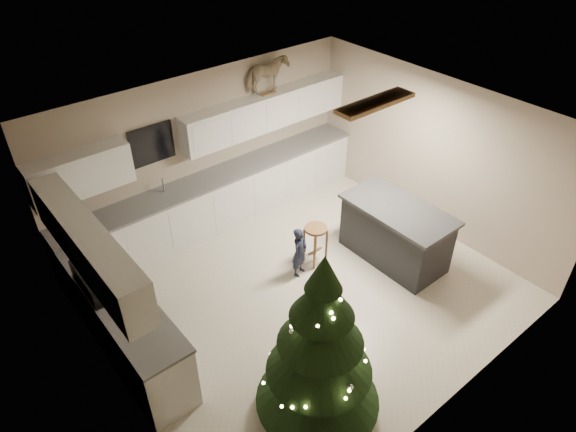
# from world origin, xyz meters

# --- Properties ---
(ground_plane) EXTENTS (5.50, 5.50, 0.00)m
(ground_plane) POSITION_xyz_m (0.00, 0.00, 0.00)
(ground_plane) COLOR beige
(room_shell) EXTENTS (5.52, 5.02, 2.61)m
(room_shell) POSITION_xyz_m (0.02, 0.00, 1.75)
(room_shell) COLOR #A1927E
(room_shell) RESTS_ON ground_plane
(cabinetry) EXTENTS (5.50, 3.20, 2.00)m
(cabinetry) POSITION_xyz_m (-0.91, 1.65, 0.76)
(cabinetry) COLOR silver
(cabinetry) RESTS_ON ground_plane
(island) EXTENTS (0.90, 1.70, 0.95)m
(island) POSITION_xyz_m (1.59, -0.33, 0.48)
(island) COLOR black
(island) RESTS_ON ground_plane
(bar_stool) EXTENTS (0.35, 0.35, 0.66)m
(bar_stool) POSITION_xyz_m (0.56, 0.37, 0.50)
(bar_stool) COLOR brown
(bar_stool) RESTS_ON ground_plane
(christmas_tree) EXTENTS (1.46, 1.41, 2.33)m
(christmas_tree) POSITION_xyz_m (-1.17, -1.60, 0.96)
(christmas_tree) COLOR #3F2816
(christmas_tree) RESTS_ON ground_plane
(toddler) EXTENTS (0.35, 0.29, 0.83)m
(toddler) POSITION_xyz_m (0.20, 0.32, 0.41)
(toddler) COLOR #171D2F
(toddler) RESTS_ON ground_plane
(rocking_horse) EXTENTS (0.73, 0.39, 0.62)m
(rocking_horse) POSITION_xyz_m (1.18, 2.32, 2.32)
(rocking_horse) COLOR brown
(rocking_horse) RESTS_ON cabinetry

